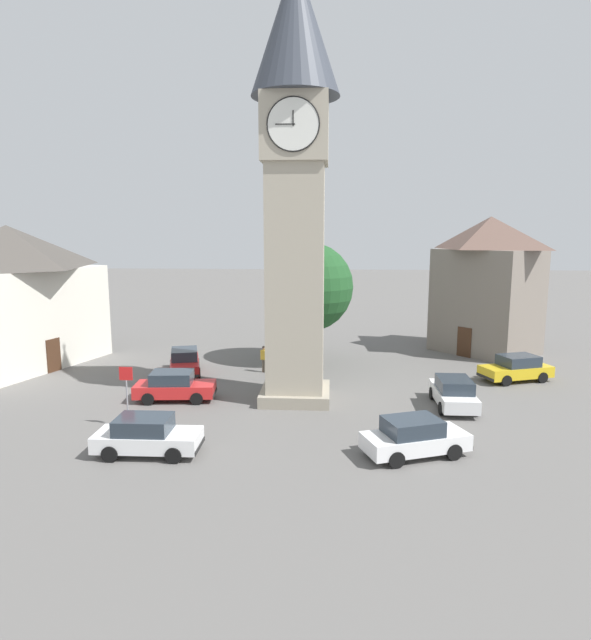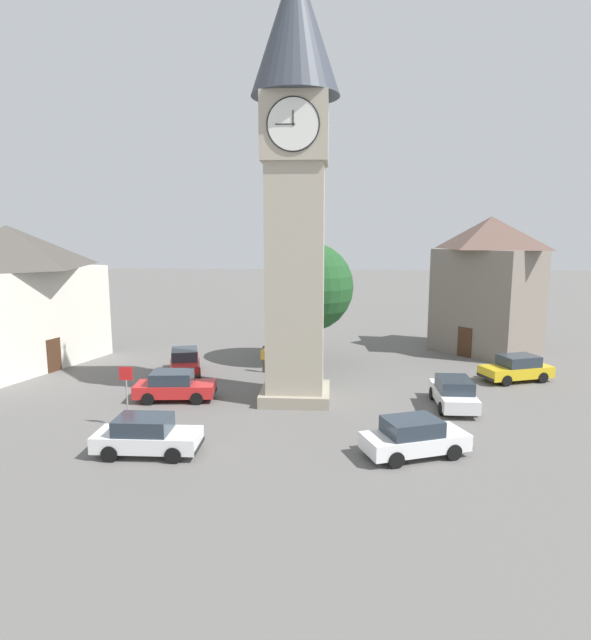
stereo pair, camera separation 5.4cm
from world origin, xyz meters
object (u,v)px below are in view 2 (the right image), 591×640
Objects in this scene: car_red_corner at (174,386)px; pedestrian at (264,357)px; clock_tower at (295,150)px; building_terrace_right at (488,284)px; car_white_side at (147,436)px; car_blue_kerb at (454,393)px; tree at (309,287)px; road_sign at (126,387)px; building_shop_left at (12,296)px; car_green_alley at (185,362)px; car_silver_kerb at (414,437)px; car_black_far at (517,368)px.

pedestrian reaches higher than car_red_corner.
clock_tower reaches higher than pedestrian.
car_white_side is at bearing 46.79° from building_terrace_right.
car_blue_kerb is 2.44× the size of pedestrian.
tree reaches higher than road_sign.
clock_tower is 20.90m from building_shop_left.
clock_tower reaches higher than tree.
car_white_side is 0.51× the size of tree.
car_blue_kerb is 14.63m from building_terrace_right.
car_green_alley is 4.92m from pedestrian.
road_sign is at bearing 59.11° from tree.
car_green_alley is at bearing -33.10° from clock_tower.
car_blue_kerb is 0.93× the size of car_silver_kerb.
tree is (-7.54, -3.31, 4.36)m from car_green_alley.
building_terrace_right reaches higher than car_black_far.
clock_tower is 13.02m from pedestrian.
car_blue_kerb is at bearing 174.26° from clock_tower.
clock_tower reaches higher than car_silver_kerb.
car_white_side is 21.66m from car_black_far.
car_red_corner is at bearing -0.93° from car_blue_kerb.
building_terrace_right reaches higher than road_sign.
car_green_alley is at bearing -0.86° from car_black_far.
car_white_side is 0.32× the size of building_shop_left.
car_blue_kerb is at bearing 68.62° from building_terrace_right.
car_green_alley is (15.19, -5.50, 0.00)m from car_blue_kerb.
building_terrace_right is 3.50× the size of road_sign.
building_terrace_right is (-18.47, -19.66, 4.22)m from car_white_side.
road_sign is (20.32, 16.86, -3.08)m from building_terrace_right.
road_sign reaches higher than car_black_far.
road_sign is at bearing -56.51° from car_white_side.
building_shop_left is 4.59× the size of road_sign.
car_silver_kerb is at bearing -177.02° from car_white_side.
car_red_corner is at bearing 33.45° from building_terrace_right.
car_green_alley is 11.98m from building_shop_left.
road_sign is at bearing 89.86° from car_green_alley.
building_terrace_right is at bearing -92.25° from car_black_far.
car_red_corner and car_black_far have the same top height.
tree reaches higher than car_blue_kerb.
road_sign reaches higher than car_silver_kerb.
car_white_side is (13.36, 6.62, 0.00)m from car_blue_kerb.
road_sign is at bearing 14.10° from car_blue_kerb.
clock_tower is 11.00m from tree.
road_sign reaches higher than car_white_side.
car_blue_kerb is 0.93× the size of car_green_alley.
building_shop_left is at bearing -44.58° from car_white_side.
car_red_corner is 1.03× the size of car_white_side.
car_blue_kerb is 0.32× the size of building_shop_left.
car_green_alley is at bearing 175.85° from building_shop_left.
building_terrace_right is 26.58m from road_sign.
road_sign is (4.89, 9.97, 0.89)m from pedestrian.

